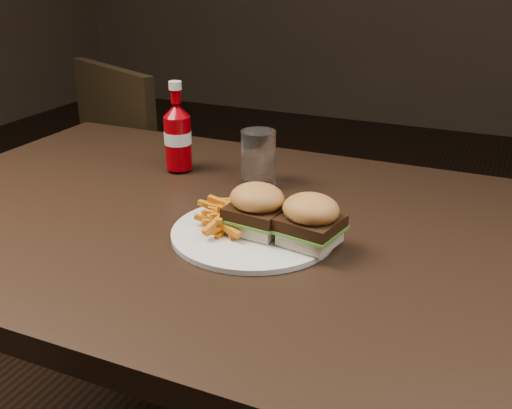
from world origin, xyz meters
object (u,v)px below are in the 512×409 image
at_px(chair_far, 176,200).
at_px(plate, 253,233).
at_px(dining_table, 217,226).
at_px(ketchup_bottle, 178,143).
at_px(tumbler, 258,158).

height_order(chair_far, plate, plate).
height_order(dining_table, ketchup_bottle, ketchup_bottle).
bearing_deg(tumbler, chair_far, 134.88).
bearing_deg(ketchup_bottle, chair_far, 123.34).
distance_m(dining_table, tumbler, 0.18).
height_order(ketchup_bottle, tumbler, ketchup_bottle).
relative_size(chair_far, tumbler, 4.01).
height_order(chair_far, ketchup_bottle, ketchup_bottle).
distance_m(dining_table, chair_far, 0.91).
xyz_separation_m(dining_table, chair_far, (-0.52, 0.69, -0.30)).
xyz_separation_m(ketchup_bottle, tumbler, (0.18, -0.01, -0.01)).
relative_size(ketchup_bottle, tumbler, 1.04).
distance_m(plate, tumbler, 0.23).
xyz_separation_m(plate, ketchup_bottle, (-0.27, 0.22, 0.06)).
xyz_separation_m(chair_far, ketchup_bottle, (0.34, -0.52, 0.38)).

